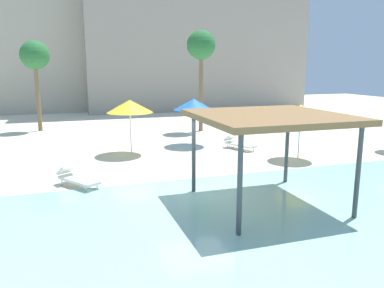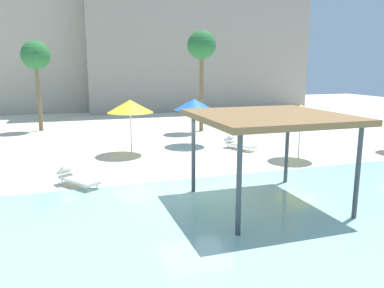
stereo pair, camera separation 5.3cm
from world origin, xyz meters
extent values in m
plane|color=beige|center=(0.00, 0.00, 0.00)|extent=(80.00, 80.00, 0.00)
cube|color=#99D1C6|center=(0.00, -5.25, 0.02)|extent=(44.00, 13.50, 0.04)
cylinder|color=#42474C|center=(-0.08, -0.01, 1.36)|extent=(0.14, 0.14, 2.72)
cylinder|color=#42474C|center=(3.57, -0.01, 1.36)|extent=(0.14, 0.14, 2.72)
cylinder|color=#42474C|center=(-0.08, -3.66, 1.36)|extent=(0.14, 0.14, 2.72)
cylinder|color=#42474C|center=(3.57, -3.66, 1.36)|extent=(0.14, 0.14, 2.72)
cube|color=olive|center=(1.75, -1.83, 2.81)|extent=(4.35, 4.35, 0.18)
cylinder|color=silver|center=(2.51, 7.72, 0.99)|extent=(0.06, 0.06, 1.99)
cone|color=blue|center=(2.51, 7.72, 2.29)|extent=(2.21, 2.21, 0.61)
cylinder|color=silver|center=(6.17, 3.07, 1.02)|extent=(0.06, 0.06, 2.03)
cone|color=yellow|center=(6.17, 3.07, 2.31)|extent=(2.02, 2.02, 0.56)
cylinder|color=silver|center=(-1.16, 6.66, 1.05)|extent=(0.06, 0.06, 2.09)
cone|color=yellow|center=(-1.16, 6.66, 2.41)|extent=(2.28, 2.28, 0.63)
cylinder|color=white|center=(5.00, 5.31, 0.11)|extent=(0.05, 0.05, 0.22)
cylinder|color=white|center=(4.56, 5.14, 0.11)|extent=(0.05, 0.05, 0.22)
cylinder|color=white|center=(4.46, 6.65, 0.11)|extent=(0.05, 0.05, 0.22)
cylinder|color=white|center=(4.02, 6.47, 0.11)|extent=(0.05, 0.05, 0.22)
cube|color=white|center=(4.51, 5.89, 0.27)|extent=(1.23, 1.89, 0.10)
cube|color=white|center=(4.23, 6.58, 0.55)|extent=(0.75, 0.70, 0.40)
cylinder|color=white|center=(-3.24, 1.40, 0.11)|extent=(0.05, 0.05, 0.22)
cylinder|color=white|center=(-3.64, 1.13, 0.11)|extent=(0.05, 0.05, 0.22)
cylinder|color=white|center=(-4.03, 2.60, 0.11)|extent=(0.05, 0.05, 0.22)
cylinder|color=white|center=(-4.44, 2.33, 0.11)|extent=(0.05, 0.05, 0.22)
cube|color=white|center=(-3.84, 1.87, 0.27)|extent=(1.49, 1.83, 0.10)
cube|color=white|center=(-4.25, 2.48, 0.55)|extent=(0.78, 0.75, 0.40)
cylinder|color=brown|center=(4.52, 12.19, 2.69)|extent=(0.28, 0.28, 5.37)
sphere|color=#286B33|center=(4.52, 12.19, 5.72)|extent=(1.90, 1.90, 1.90)
cylinder|color=brown|center=(-5.92, 15.72, 2.36)|extent=(0.28, 0.28, 4.73)
sphere|color=#286B33|center=(-5.92, 15.72, 5.08)|extent=(1.90, 1.90, 1.90)
cube|color=#9E9384|center=(9.06, 28.44, 9.69)|extent=(22.59, 10.30, 19.38)
camera|label=1|loc=(-4.08, -11.95, 4.28)|focal=35.45mm
camera|label=2|loc=(-4.03, -11.96, 4.28)|focal=35.45mm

